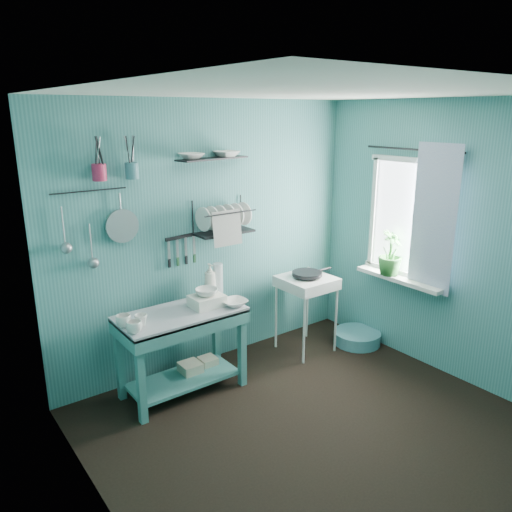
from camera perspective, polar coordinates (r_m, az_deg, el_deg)
floor at (r=4.15m, az=6.85°, el=-19.02°), size 3.20×3.20×0.00m
ceiling at (r=3.40m, az=8.32°, el=18.02°), size 3.20×3.20×0.00m
wall_back at (r=4.72m, az=-5.21°, el=2.24°), size 3.20×0.00×3.20m
wall_left at (r=2.78m, az=-17.26°, el=-8.60°), size 0.00×3.00×3.00m
wall_right at (r=4.79m, az=21.43°, el=1.38°), size 0.00×3.00×3.00m
work_counter at (r=4.44m, az=-8.42°, el=-10.85°), size 1.15×0.74×0.75m
mug_left at (r=3.95m, az=-13.74°, el=-7.91°), size 0.12×0.12×0.10m
mug_mid at (r=4.07m, az=-13.00°, el=-7.15°), size 0.14×0.14×0.09m
mug_right at (r=4.08m, az=-14.89°, el=-7.19°), size 0.17×0.17×0.10m
wash_tub at (r=4.36m, az=-5.63°, el=-5.12°), size 0.28×0.22×0.10m
tub_bowl at (r=4.33m, az=-5.66°, el=-4.13°), size 0.19×0.19×0.06m
soap_bottle at (r=4.59m, az=-5.28°, el=-2.70°), size 0.11×0.12×0.30m
water_bottle at (r=4.66m, az=-4.35°, el=-2.51°), size 0.09×0.09×0.28m
counter_bowl at (r=4.37m, az=-2.48°, el=-5.35°), size 0.22×0.22×0.05m
hotplate_stand at (r=5.16m, az=5.71°, el=-6.58°), size 0.57×0.57×0.79m
frying_pan at (r=5.01m, az=5.85°, el=-2.02°), size 0.30×0.30×0.03m
knife_strip at (r=4.53m, az=-8.61°, el=2.17°), size 0.32×0.06×0.03m
dish_rack at (r=4.61m, az=-3.69°, el=4.54°), size 0.58×0.32×0.32m
upper_shelf at (r=4.51m, az=-4.98°, el=11.03°), size 0.72×0.28×0.02m
shelf_bowl_left at (r=4.39m, az=-7.45°, el=12.28°), size 0.21×0.21×0.05m
shelf_bowl_right at (r=4.58m, az=-3.39°, el=12.11°), size 0.24×0.24×0.05m
utensil_cup_magenta at (r=4.09m, az=-17.48°, el=9.11°), size 0.11×0.11×0.13m
utensil_cup_teal at (r=4.19m, az=-14.00°, el=9.44°), size 0.11×0.11×0.13m
colander at (r=4.25m, az=-15.04°, el=3.34°), size 0.28×0.03×0.28m
ladle_outer at (r=4.10m, az=-21.19°, el=3.20°), size 0.01×0.01×0.30m
ladle_inner at (r=4.19m, az=-18.37°, el=1.52°), size 0.01×0.01×0.30m
hook_rail at (r=4.13m, az=-18.54°, el=7.07°), size 0.60×0.01×0.01m
window_glass at (r=4.99m, az=17.17°, el=4.11°), size 0.00×1.10×1.10m
windowsill at (r=5.08m, az=16.05°, el=-2.52°), size 0.16×0.95×0.04m
curtain at (r=4.76m, az=19.64°, el=3.95°), size 0.00×1.35×1.35m
curtain_rod at (r=4.87m, az=17.49°, el=11.55°), size 0.02×1.05×0.02m
potted_plant at (r=5.06m, az=15.13°, el=0.32°), size 0.31×0.31×0.44m
storage_tin_large at (r=4.65m, az=-7.48°, el=-13.24°), size 0.18×0.18×0.22m
storage_tin_small at (r=4.76m, az=-5.51°, el=-12.54°), size 0.15×0.15×0.20m
floor_basin at (r=5.50m, az=11.47°, el=-9.09°), size 0.49×0.49×0.13m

